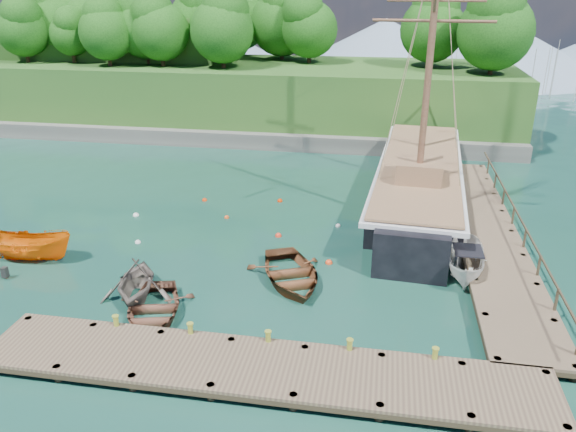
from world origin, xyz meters
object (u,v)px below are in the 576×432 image
(rowboat_2, at_px, (291,281))
(motorboat_orange, at_px, (33,260))
(cabin_boat_white, at_px, (465,277))
(rowboat_1, at_px, (138,298))
(schooner, at_px, (418,186))
(rowboat_0, at_px, (153,317))

(rowboat_2, bearing_deg, motorboat_orange, 156.62)
(motorboat_orange, bearing_deg, rowboat_2, -93.60)
(cabin_boat_white, bearing_deg, rowboat_1, -155.79)
(rowboat_2, relative_size, motorboat_orange, 1.16)
(schooner, bearing_deg, rowboat_1, -127.59)
(schooner, bearing_deg, cabin_boat_white, -74.84)
(rowboat_2, distance_m, motorboat_orange, 13.14)
(rowboat_2, height_order, schooner, schooner)
(rowboat_2, relative_size, schooner, 0.18)
(cabin_boat_white, bearing_deg, rowboat_0, -149.12)
(rowboat_0, distance_m, schooner, 19.17)
(rowboat_2, distance_m, schooner, 13.08)
(rowboat_0, relative_size, motorboat_orange, 1.04)
(motorboat_orange, relative_size, schooner, 0.16)
(cabin_boat_white, bearing_deg, schooner, 108.15)
(rowboat_0, height_order, schooner, schooner)
(rowboat_2, bearing_deg, schooner, 38.11)
(rowboat_0, height_order, rowboat_1, rowboat_1)
(rowboat_1, bearing_deg, cabin_boat_white, 4.18)
(rowboat_1, bearing_deg, rowboat_0, -59.38)
(rowboat_0, bearing_deg, cabin_boat_white, 9.63)
(rowboat_1, relative_size, cabin_boat_white, 0.84)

